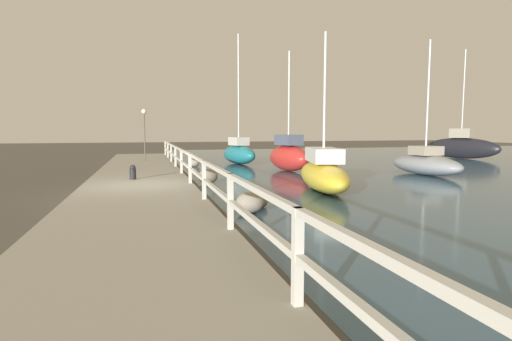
{
  "coord_description": "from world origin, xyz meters",
  "views": [
    {
      "loc": [
        0.23,
        -13.34,
        2.1
      ],
      "look_at": [
        3.03,
        -3.34,
        1.05
      ],
      "focal_mm": 28.0,
      "sensor_mm": 36.0,
      "label": 1
    }
  ],
  "objects_px": {
    "dock_lamp": "(144,120)",
    "sailboat_yellow": "(323,173)",
    "sailboat_red": "(288,156)",
    "sailboat_teal": "(239,153)",
    "sailboat_black": "(461,147)",
    "mooring_bollard": "(133,172)",
    "sailboat_gray": "(425,163)"
  },
  "relations": [
    {
      "from": "dock_lamp",
      "to": "sailboat_red",
      "type": "height_order",
      "value": "sailboat_red"
    },
    {
      "from": "mooring_bollard",
      "to": "sailboat_yellow",
      "type": "relative_size",
      "value": 0.1
    },
    {
      "from": "sailboat_gray",
      "to": "sailboat_black",
      "type": "bearing_deg",
      "value": 39.23
    },
    {
      "from": "sailboat_gray",
      "to": "sailboat_red",
      "type": "relative_size",
      "value": 1.02
    },
    {
      "from": "sailboat_teal",
      "to": "dock_lamp",
      "type": "bearing_deg",
      "value": 166.84
    },
    {
      "from": "sailboat_gray",
      "to": "sailboat_yellow",
      "type": "height_order",
      "value": "sailboat_gray"
    },
    {
      "from": "sailboat_black",
      "to": "sailboat_teal",
      "type": "relative_size",
      "value": 1.01
    },
    {
      "from": "sailboat_teal",
      "to": "sailboat_red",
      "type": "distance_m",
      "value": 5.08
    },
    {
      "from": "mooring_bollard",
      "to": "sailboat_black",
      "type": "distance_m",
      "value": 25.17
    },
    {
      "from": "dock_lamp",
      "to": "sailboat_red",
      "type": "bearing_deg",
      "value": -33.94
    },
    {
      "from": "sailboat_gray",
      "to": "sailboat_yellow",
      "type": "bearing_deg",
      "value": -156.04
    },
    {
      "from": "sailboat_red",
      "to": "dock_lamp",
      "type": "bearing_deg",
      "value": 136.62
    },
    {
      "from": "mooring_bollard",
      "to": "sailboat_gray",
      "type": "distance_m",
      "value": 13.23
    },
    {
      "from": "mooring_bollard",
      "to": "sailboat_teal",
      "type": "height_order",
      "value": "sailboat_teal"
    },
    {
      "from": "mooring_bollard",
      "to": "dock_lamp",
      "type": "xyz_separation_m",
      "value": [
        0.46,
        9.27,
        2.08
      ]
    },
    {
      "from": "sailboat_black",
      "to": "sailboat_yellow",
      "type": "xyz_separation_m",
      "value": [
        -16.82,
        -11.93,
        -0.27
      ]
    },
    {
      "from": "dock_lamp",
      "to": "sailboat_yellow",
      "type": "height_order",
      "value": "sailboat_yellow"
    },
    {
      "from": "sailboat_teal",
      "to": "sailboat_red",
      "type": "bearing_deg",
      "value": -86.15
    },
    {
      "from": "mooring_bollard",
      "to": "sailboat_black",
      "type": "bearing_deg",
      "value": 22.58
    },
    {
      "from": "sailboat_gray",
      "to": "sailboat_yellow",
      "type": "xyz_separation_m",
      "value": [
        -6.77,
        -3.24,
        0.07
      ]
    },
    {
      "from": "dock_lamp",
      "to": "sailboat_black",
      "type": "height_order",
      "value": "sailboat_black"
    },
    {
      "from": "sailboat_black",
      "to": "sailboat_gray",
      "type": "height_order",
      "value": "sailboat_black"
    },
    {
      "from": "mooring_bollard",
      "to": "sailboat_gray",
      "type": "xyz_separation_m",
      "value": [
        13.19,
        0.97,
        -0.06
      ]
    },
    {
      "from": "sailboat_black",
      "to": "sailboat_yellow",
      "type": "bearing_deg",
      "value": -164.44
    },
    {
      "from": "sailboat_red",
      "to": "sailboat_teal",
      "type": "bearing_deg",
      "value": 97.9
    },
    {
      "from": "sailboat_gray",
      "to": "sailboat_red",
      "type": "distance_m",
      "value": 6.59
    },
    {
      "from": "dock_lamp",
      "to": "sailboat_red",
      "type": "xyz_separation_m",
      "value": [
        7.15,
        -4.81,
        -1.88
      ]
    },
    {
      "from": "dock_lamp",
      "to": "sailboat_yellow",
      "type": "xyz_separation_m",
      "value": [
        5.96,
        -11.53,
        -2.06
      ]
    },
    {
      "from": "dock_lamp",
      "to": "sailboat_gray",
      "type": "relative_size",
      "value": 0.48
    },
    {
      "from": "mooring_bollard",
      "to": "sailboat_black",
      "type": "relative_size",
      "value": 0.07
    },
    {
      "from": "mooring_bollard",
      "to": "sailboat_black",
      "type": "xyz_separation_m",
      "value": [
        23.24,
        9.66,
        0.28
      ]
    },
    {
      "from": "sailboat_teal",
      "to": "sailboat_gray",
      "type": "bearing_deg",
      "value": -63.05
    }
  ]
}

